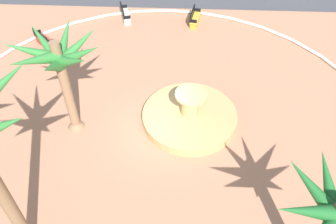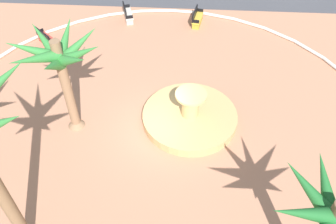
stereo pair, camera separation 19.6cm
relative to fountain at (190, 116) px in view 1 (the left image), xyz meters
name	(u,v)px [view 1 (the left image)]	position (x,y,z in m)	size (l,w,h in m)	color
ground_plane	(159,129)	(-1.49, -0.70, -0.28)	(80.00, 80.00, 0.00)	tan
plaza_curb	(159,128)	(-1.49, -0.70, -0.18)	(22.70, 22.70, 0.20)	silver
fountain	(190,116)	(0.00, 0.00, 0.00)	(4.66, 4.66, 1.77)	tan
palm_tree_by_curb	(335,221)	(3.95, -7.17, 3.34)	(3.91, 3.75, 4.87)	brown
palm_tree_far_side	(59,63)	(-5.49, -0.74, 3.63)	(4.05, 3.92, 5.13)	#8E6B4C
bench_east	(44,41)	(-9.04, 6.02, 0.07)	(1.53, 1.44, 1.00)	#B73D33
bench_north	(195,19)	(0.30, 9.08, 0.07)	(0.78, 1.66, 1.00)	gold
bench_southeast	(125,15)	(-4.43, 9.32, 0.07)	(0.93, 1.68, 1.00)	beige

